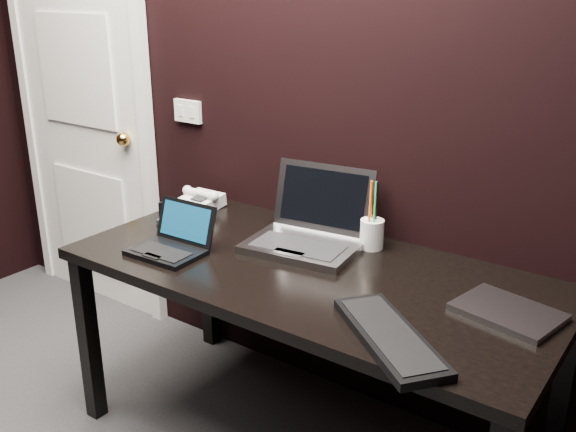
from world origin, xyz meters
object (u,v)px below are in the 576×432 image
Objects in this scene: door at (84,111)px; desk_phone at (202,200)px; mobile_phone at (164,215)px; desk at (309,288)px; pen_cup at (372,233)px; ext_keyboard at (389,336)px; silver_laptop at (308,232)px; netbook at (172,243)px; closed_laptop at (508,312)px.

desk_phone is (0.92, -0.12, -0.27)m from door.
door is 0.97m from desk_phone.
door is 25.00× the size of mobile_phone.
desk is 0.78m from desk_phone.
ext_keyboard is at bearing -57.20° from pen_cup.
desk is at bearing -12.82° from door.
silver_laptop reaches higher than desk.
ext_keyboard is 5.29× the size of mobile_phone.
ext_keyboard is 2.32× the size of desk_phone.
silver_laptop is 0.98× the size of ext_keyboard.
desk_phone is (-1.18, 0.53, 0.02)m from ext_keyboard.
mobile_phone is 0.85m from pen_cup.
door reaches higher than desk.
desk is at bearing 20.32° from netbook.
netbook is at bearing -159.68° from desk.
silver_laptop reaches higher than desk_phone.
pen_cup is at bearing 38.50° from netbook.
ext_keyboard is (0.93, -0.10, -0.02)m from netbook.
netbook is 1.04× the size of pen_cup.
closed_laptop is at bearing -7.52° from silver_laptop.
pen_cup is (0.20, 0.12, 0.01)m from silver_laptop.
ext_keyboard is at bearing -123.06° from closed_laptop.
closed_laptop is at bearing 4.94° from desk.
door reaches higher than pen_cup.
netbook is (-0.48, -0.18, 0.11)m from desk.
desk is 0.53m from netbook.
door reaches higher than closed_laptop.
silver_laptop reaches higher than pen_cup.
ext_keyboard reaches higher than closed_laptop.
netbook is at bearing 173.98° from ext_keyboard.
pen_cup reaches higher than ext_keyboard.
netbook reaches higher than desk_phone.
desk_phone is (-1.39, 0.19, 0.03)m from closed_laptop.
netbook is (1.17, -0.55, -0.27)m from door.
mobile_phone is at bearing 165.75° from ext_keyboard.
netbook is 0.50m from silver_laptop.
door is 4.84× the size of silver_laptop.
door is at bearing 172.02° from silver_laptop.
silver_laptop reaches higher than mobile_phone.
desk_phone is (-0.62, 0.09, -0.02)m from silver_laptop.
desk is at bearing -54.94° from silver_laptop.
mobile_phone is (-1.39, -0.04, 0.02)m from closed_laptop.
door is at bearing 162.73° from ext_keyboard.
mobile_phone is at bearing -20.96° from door.
mobile_phone reaches higher than desk.
door is at bearing 154.64° from netbook.
closed_laptop is at bearing 56.94° from ext_keyboard.
silver_laptop is 2.27× the size of desk_phone.
pen_cup is (1.74, -0.10, -0.24)m from door.
silver_laptop is (-0.11, 0.16, 0.13)m from desk.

